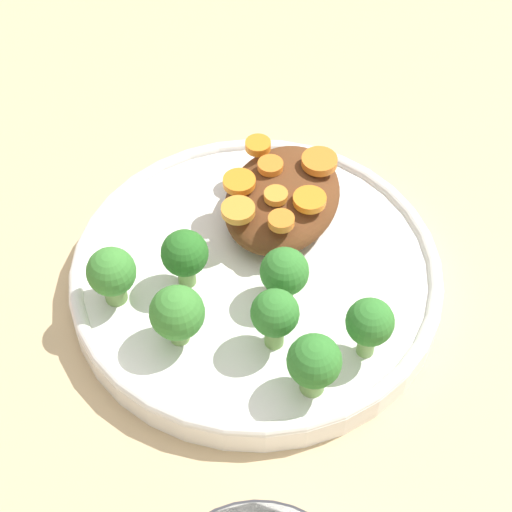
{
  "coord_description": "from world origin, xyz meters",
  "views": [
    {
      "loc": [
        0.37,
        0.14,
        0.52
      ],
      "look_at": [
        0.0,
        0.0,
        0.04
      ],
      "focal_mm": 60.0,
      "sensor_mm": 36.0,
      "label": 1
    }
  ],
  "objects": [
    {
      "name": "broccoli_floret_4",
      "position": [
        0.03,
        -0.04,
        0.05
      ],
      "size": [
        0.03,
        0.03,
        0.05
      ],
      "color": "#759E51",
      "rests_on": "plate"
    },
    {
      "name": "carrot_slice_3",
      "position": [
        -0.05,
        -0.03,
        0.06
      ],
      "size": [
        0.03,
        0.03,
        0.01
      ],
      "primitive_type": "cylinder",
      "color": "orange",
      "rests_on": "stew_mound"
    },
    {
      "name": "broccoli_floret_5",
      "position": [
        0.02,
        0.03,
        0.05
      ],
      "size": [
        0.04,
        0.04,
        0.05
      ],
      "color": "#759E51",
      "rests_on": "plate"
    },
    {
      "name": "broccoli_floret_0",
      "position": [
        0.06,
        -0.09,
        0.05
      ],
      "size": [
        0.04,
        0.04,
        0.05
      ],
      "color": "#759E51",
      "rests_on": "plate"
    },
    {
      "name": "plate",
      "position": [
        0.0,
        0.0,
        0.01
      ],
      "size": [
        0.28,
        0.28,
        0.03
      ],
      "color": "white",
      "rests_on": "ground_plane"
    },
    {
      "name": "broccoli_floret_3",
      "position": [
        0.06,
        0.03,
        0.05
      ],
      "size": [
        0.03,
        0.03,
        0.05
      ],
      "color": "#759E51",
      "rests_on": "plate"
    },
    {
      "name": "broccoli_floret_1",
      "position": [
        0.08,
        0.07,
        0.05
      ],
      "size": [
        0.04,
        0.04,
        0.05
      ],
      "color": "#759E51",
      "rests_on": "plate"
    },
    {
      "name": "carrot_slice_1",
      "position": [
        -0.09,
        0.02,
        0.06
      ],
      "size": [
        0.03,
        0.03,
        0.01
      ],
      "primitive_type": "cylinder",
      "color": "orange",
      "rests_on": "stew_mound"
    },
    {
      "name": "ground_plane",
      "position": [
        0.0,
        0.0,
        0.0
      ],
      "size": [
        4.0,
        4.0,
        0.0
      ],
      "primitive_type": "plane",
      "color": "tan"
    },
    {
      "name": "carrot_slice_7",
      "position": [
        -0.04,
        -0.0,
        0.06
      ],
      "size": [
        0.02,
        0.02,
        0.01
      ],
      "primitive_type": "cylinder",
      "color": "orange",
      "rests_on": "stew_mound"
    },
    {
      "name": "carrot_slice_5",
      "position": [
        -0.09,
        -0.03,
        0.06
      ],
      "size": [
        0.02,
        0.02,
        0.01
      ],
      "primitive_type": "cylinder",
      "color": "orange",
      "rests_on": "stew_mound"
    },
    {
      "name": "broccoli_floret_2",
      "position": [
        0.08,
        -0.03,
        0.05
      ],
      "size": [
        0.04,
        0.04,
        0.05
      ],
      "color": "#759E51",
      "rests_on": "plate"
    },
    {
      "name": "carrot_slice_0",
      "position": [
        -0.07,
        -0.01,
        0.06
      ],
      "size": [
        0.02,
        0.02,
        0.01
      ],
      "primitive_type": "cylinder",
      "color": "orange",
      "rests_on": "stew_mound"
    },
    {
      "name": "broccoli_floret_6",
      "position": [
        0.04,
        0.1,
        0.05
      ],
      "size": [
        0.03,
        0.03,
        0.05
      ],
      "color": "#7FA85B",
      "rests_on": "plate"
    },
    {
      "name": "carrot_slice_2",
      "position": [
        -0.02,
        -0.02,
        0.06
      ],
      "size": [
        0.03,
        0.03,
        0.01
      ],
      "primitive_type": "cylinder",
      "color": "orange",
      "rests_on": "stew_mound"
    },
    {
      "name": "stew_mound",
      "position": [
        -0.06,
        -0.0,
        0.04
      ],
      "size": [
        0.12,
        0.09,
        0.03
      ],
      "primitive_type": "ellipsoid",
      "color": "#5B3319",
      "rests_on": "plate"
    },
    {
      "name": "carrot_slice_6",
      "position": [
        -0.05,
        0.02,
        0.06
      ],
      "size": [
        0.02,
        0.02,
        0.01
      ],
      "primitive_type": "cylinder",
      "color": "orange",
      "rests_on": "stew_mound"
    },
    {
      "name": "carrot_slice_4",
      "position": [
        -0.02,
        0.01,
        0.06
      ],
      "size": [
        0.02,
        0.02,
        0.01
      ],
      "primitive_type": "cylinder",
      "color": "orange",
      "rests_on": "stew_mound"
    }
  ]
}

